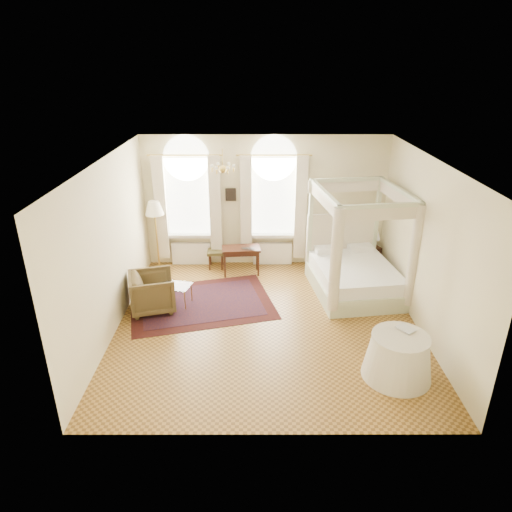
{
  "coord_description": "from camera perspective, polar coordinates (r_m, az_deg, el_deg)",
  "views": [
    {
      "loc": [
        -0.24,
        -7.96,
        4.95
      ],
      "look_at": [
        -0.23,
        0.4,
        1.31
      ],
      "focal_mm": 32.0,
      "sensor_mm": 36.0,
      "label": 1
    }
  ],
  "objects": [
    {
      "name": "laptop",
      "position": [
        11.08,
        -0.99,
        1.01
      ],
      "size": [
        0.34,
        0.24,
        0.03
      ],
      "primitive_type": "imported",
      "rotation": [
        0.0,
        0.0,
        3.05
      ],
      "color": "black",
      "rests_on": "writing_desk"
    },
    {
      "name": "side_table",
      "position": [
        8.12,
        17.34,
        -11.91
      ],
      "size": [
        1.16,
        1.16,
        0.79
      ],
      "color": "beige",
      "rests_on": "ground"
    },
    {
      "name": "window_right",
      "position": [
        11.39,
        2.16,
        5.79
      ],
      "size": [
        1.62,
        0.27,
        3.29
      ],
      "color": "white",
      "rests_on": "room_walls"
    },
    {
      "name": "book",
      "position": [
        8.02,
        17.73,
        -8.9
      ],
      "size": [
        0.35,
        0.36,
        0.03
      ],
      "primitive_type": "imported",
      "rotation": [
        0.0,
        0.0,
        0.61
      ],
      "color": "black",
      "rests_on": "side_table"
    },
    {
      "name": "stool",
      "position": [
        11.63,
        -5.04,
        0.36
      ],
      "size": [
        0.42,
        0.42,
        0.48
      ],
      "color": "#443E1D",
      "rests_on": "ground"
    },
    {
      "name": "coffee_table",
      "position": [
        10.02,
        -10.06,
        -3.85
      ],
      "size": [
        0.76,
        0.61,
        0.45
      ],
      "color": "white",
      "rests_on": "ground"
    },
    {
      "name": "writing_desk",
      "position": [
        11.18,
        -1.88,
        0.58
      ],
      "size": [
        0.97,
        0.57,
        0.7
      ],
      "color": "#371A0F",
      "rests_on": "ground"
    },
    {
      "name": "nightstand",
      "position": [
        12.01,
        14.11,
        -0.12
      ],
      "size": [
        0.5,
        0.48,
        0.57
      ],
      "primitive_type": "cube",
      "rotation": [
        0.0,
        0.0,
        0.36
      ],
      "color": "#371A0F",
      "rests_on": "ground"
    },
    {
      "name": "window_left",
      "position": [
        11.5,
        -8.41,
        5.73
      ],
      "size": [
        1.62,
        0.27,
        3.29
      ],
      "color": "white",
      "rests_on": "room_walls"
    },
    {
      "name": "nightstand_lamp",
      "position": [
        11.84,
        14.56,
        2.43
      ],
      "size": [
        0.29,
        0.29,
        0.42
      ],
      "color": "gold",
      "rests_on": "nightstand"
    },
    {
      "name": "chandelier",
      "position": [
        9.41,
        -4.17,
        10.91
      ],
      "size": [
        0.51,
        0.45,
        0.5
      ],
      "color": "gold",
      "rests_on": "room_walls"
    },
    {
      "name": "oriental_rug",
      "position": [
        10.15,
        -6.81,
        -5.84
      ],
      "size": [
        3.47,
        2.85,
        0.01
      ],
      "color": "#3A100D",
      "rests_on": "ground"
    },
    {
      "name": "canopy_bed",
      "position": [
        10.52,
        12.31,
        -1.79
      ],
      "size": [
        2.11,
        2.47,
        2.42
      ],
      "color": "beige",
      "rests_on": "ground"
    },
    {
      "name": "ground",
      "position": [
        9.38,
        1.41,
        -8.35
      ],
      "size": [
        6.0,
        6.0,
        0.0
      ],
      "primitive_type": "plane",
      "color": "olive",
      "rests_on": "ground"
    },
    {
      "name": "armchair",
      "position": [
        9.89,
        -12.81,
        -4.4
      ],
      "size": [
        1.12,
        1.1,
        0.84
      ],
      "primitive_type": "imported",
      "rotation": [
        0.0,
        0.0,
        1.84
      ],
      "color": "#48391F",
      "rests_on": "ground"
    },
    {
      "name": "floor_lamp",
      "position": [
        11.41,
        -12.57,
        5.45
      ],
      "size": [
        0.46,
        0.46,
        1.78
      ],
      "color": "gold",
      "rests_on": "ground"
    },
    {
      "name": "room_walls",
      "position": [
        8.5,
        1.54,
        3.05
      ],
      "size": [
        6.0,
        6.0,
        6.0
      ],
      "color": "beige",
      "rests_on": "ground"
    },
    {
      "name": "wall_pictures",
      "position": [
        11.36,
        1.6,
        7.88
      ],
      "size": [
        2.54,
        0.03,
        0.39
      ],
      "color": "black",
      "rests_on": "room_walls"
    }
  ]
}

